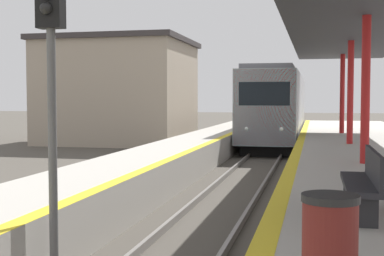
# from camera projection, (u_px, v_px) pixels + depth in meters

# --- Properties ---
(train) EXTENTS (2.80, 16.57, 4.24)m
(train) POSITION_uv_depth(u_px,v_px,m) (277.00, 107.00, 31.40)
(train) COLOR black
(train) RESTS_ON ground
(signal_near) EXTENTS (0.36, 0.31, 4.52)m
(signal_near) POSITION_uv_depth(u_px,v_px,m) (51.00, 63.00, 7.22)
(signal_near) COLOR #595959
(signal_near) RESTS_ON ground
(station_canopy) EXTENTS (4.24, 30.33, 3.94)m
(station_canopy) POSITION_uv_depth(u_px,v_px,m) (367.00, 14.00, 13.40)
(station_canopy) COLOR red
(station_canopy) RESTS_ON platform_right
(trash_bin) EXTENTS (0.46, 0.46, 0.89)m
(trash_bin) POSITION_uv_depth(u_px,v_px,m) (330.00, 249.00, 4.29)
(trash_bin) COLOR maroon
(trash_bin) RESTS_ON platform_right
(bench) EXTENTS (0.44, 2.00, 0.92)m
(bench) POSITION_uv_depth(u_px,v_px,m) (364.00, 180.00, 7.58)
(bench) COLOR #28282D
(bench) RESTS_ON platform_right
(station_building) EXTENTS (8.51, 7.81, 6.23)m
(station_building) POSITION_uv_depth(u_px,v_px,m) (119.00, 91.00, 32.37)
(station_building) COLOR tan
(station_building) RESTS_ON ground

